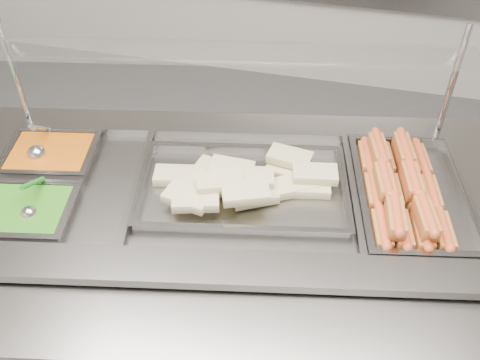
% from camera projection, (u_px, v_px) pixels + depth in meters
% --- Properties ---
extents(steam_counter, '(1.95, 1.14, 0.88)m').
position_uv_depth(steam_counter, '(227.00, 268.00, 2.05)').
color(steam_counter, slate).
rests_on(steam_counter, ground).
extents(tray_rail, '(1.77, 0.67, 0.05)m').
position_uv_depth(tray_rail, '(213.00, 324.00, 1.42)').
color(tray_rail, gray).
rests_on(tray_rail, steam_counter).
extents(sneeze_guard, '(1.63, 0.58, 0.43)m').
position_uv_depth(sneeze_guard, '(228.00, 55.00, 1.67)').
color(sneeze_guard, '#BBBCC0').
rests_on(sneeze_guard, steam_counter).
extents(pan_hotdogs, '(0.43, 0.59, 0.10)m').
position_uv_depth(pan_hotdogs, '(409.00, 199.00, 1.76)').
color(pan_hotdogs, gray).
rests_on(pan_hotdogs, steam_counter).
extents(pan_wraps, '(0.72, 0.51, 0.07)m').
position_uv_depth(pan_wraps, '(243.00, 191.00, 1.77)').
color(pan_wraps, gray).
rests_on(pan_wraps, steam_counter).
extents(pan_beans, '(0.33, 0.28, 0.10)m').
position_uv_depth(pan_beans, '(53.00, 160.00, 1.91)').
color(pan_beans, gray).
rests_on(pan_beans, steam_counter).
extents(pan_peas, '(0.33, 0.28, 0.10)m').
position_uv_depth(pan_peas, '(25.00, 217.00, 1.70)').
color(pan_peas, gray).
rests_on(pan_peas, steam_counter).
extents(hotdogs_in_buns, '(0.32, 0.53, 0.11)m').
position_uv_depth(hotdogs_in_buns, '(401.00, 188.00, 1.73)').
color(hotdogs_in_buns, '#A65D22').
rests_on(hotdogs_in_buns, pan_hotdogs).
extents(tortilla_wraps, '(0.62, 0.39, 0.09)m').
position_uv_depth(tortilla_wraps, '(244.00, 182.00, 1.75)').
color(tortilla_wraps, beige).
rests_on(tortilla_wraps, pan_wraps).
extents(ladle, '(0.07, 0.18, 0.15)m').
position_uv_depth(ladle, '(37.00, 153.00, 1.87)').
color(ladle, '#BBBBC0').
rests_on(ladle, pan_beans).
extents(serving_spoon, '(0.06, 0.17, 0.13)m').
position_uv_depth(serving_spoon, '(30.00, 208.00, 1.66)').
color(serving_spoon, '#BBBBC0').
rests_on(serving_spoon, pan_peas).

